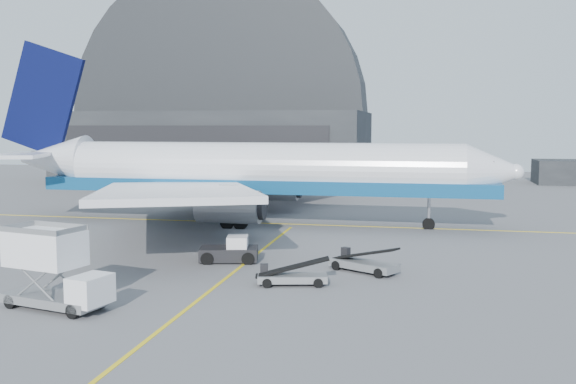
% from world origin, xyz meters
% --- Properties ---
extents(ground, '(200.00, 200.00, 0.00)m').
position_xyz_m(ground, '(0.00, 0.00, 0.00)').
color(ground, '#565659').
rests_on(ground, ground).
extents(taxi_lines, '(80.00, 42.12, 0.02)m').
position_xyz_m(taxi_lines, '(0.00, 12.67, 0.01)').
color(taxi_lines, yellow).
rests_on(taxi_lines, ground).
extents(hangar, '(50.00, 28.30, 28.00)m').
position_xyz_m(hangar, '(-22.00, 64.95, 9.54)').
color(hangar, black).
rests_on(hangar, ground).
extents(airliner, '(53.50, 51.87, 18.77)m').
position_xyz_m(airliner, '(-5.22, 19.62, 5.25)').
color(airliner, white).
rests_on(airliner, ground).
extents(catering_truck, '(6.47, 3.58, 4.21)m').
position_xyz_m(catering_truck, '(-7.05, -11.45, 2.13)').
color(catering_truck, slate).
rests_on(catering_truck, ground).
extents(pushback_tug, '(4.52, 3.16, 1.91)m').
position_xyz_m(pushback_tug, '(-1.20, 1.96, 0.72)').
color(pushback_tug, black).
rests_on(pushback_tug, ground).
extents(belt_loader_a, '(4.65, 2.37, 1.74)m').
position_xyz_m(belt_loader_a, '(4.48, -3.89, 0.54)').
color(belt_loader_a, slate).
rests_on(belt_loader_a, ground).
extents(belt_loader_b, '(4.92, 3.78, 1.93)m').
position_xyz_m(belt_loader_b, '(8.49, 0.55, 0.59)').
color(belt_loader_b, slate).
rests_on(belt_loader_b, ground).
extents(traffic_cone, '(0.36, 0.36, 0.52)m').
position_xyz_m(traffic_cone, '(-1.59, 2.31, 0.24)').
color(traffic_cone, '#EE5307').
rests_on(traffic_cone, ground).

